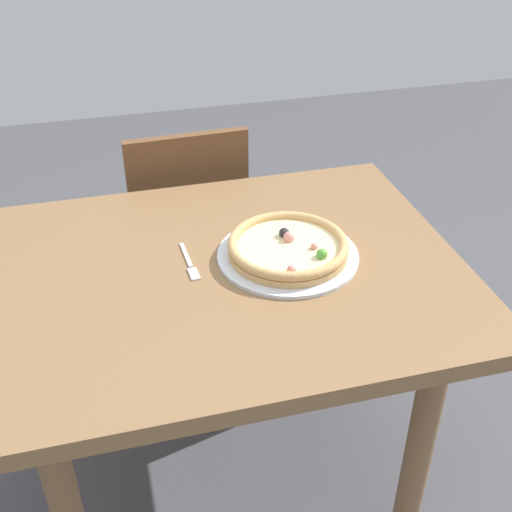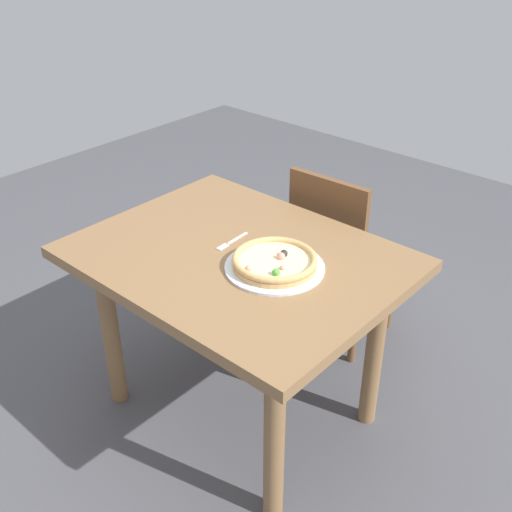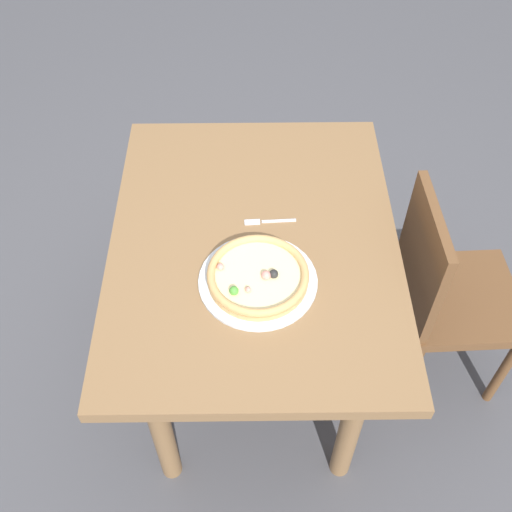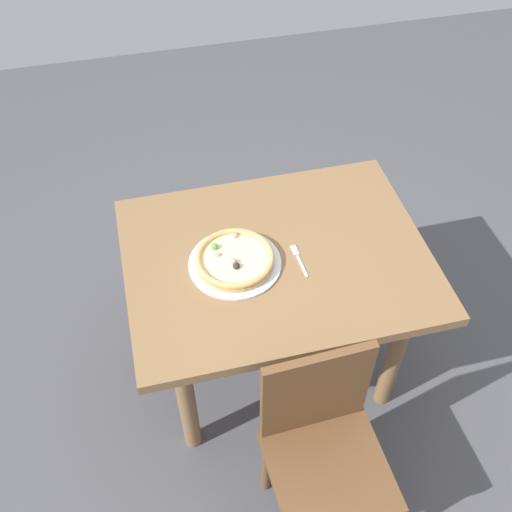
% 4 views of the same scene
% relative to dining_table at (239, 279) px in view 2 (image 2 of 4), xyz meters
% --- Properties ---
extents(ground_plane, '(6.00, 6.00, 0.00)m').
position_rel_dining_table_xyz_m(ground_plane, '(0.00, 0.00, -0.65)').
color(ground_plane, '#4C4C51').
extents(dining_table, '(1.16, 0.90, 0.76)m').
position_rel_dining_table_xyz_m(dining_table, '(0.00, 0.00, 0.00)').
color(dining_table, olive).
rests_on(dining_table, ground).
extents(chair_near, '(0.42, 0.42, 0.87)m').
position_rel_dining_table_xyz_m(chair_near, '(-0.00, -0.66, -0.17)').
color(chair_near, brown).
rests_on(chair_near, ground).
extents(plate, '(0.35, 0.35, 0.01)m').
position_rel_dining_table_xyz_m(plate, '(-0.16, -0.01, 0.12)').
color(plate, silver).
rests_on(plate, dining_table).
extents(pizza, '(0.30, 0.30, 0.05)m').
position_rel_dining_table_xyz_m(pizza, '(-0.16, -0.01, 0.14)').
color(pizza, tan).
rests_on(pizza, plate).
extents(fork, '(0.02, 0.17, 0.00)m').
position_rel_dining_table_xyz_m(fork, '(0.08, -0.04, 0.11)').
color(fork, silver).
rests_on(fork, dining_table).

